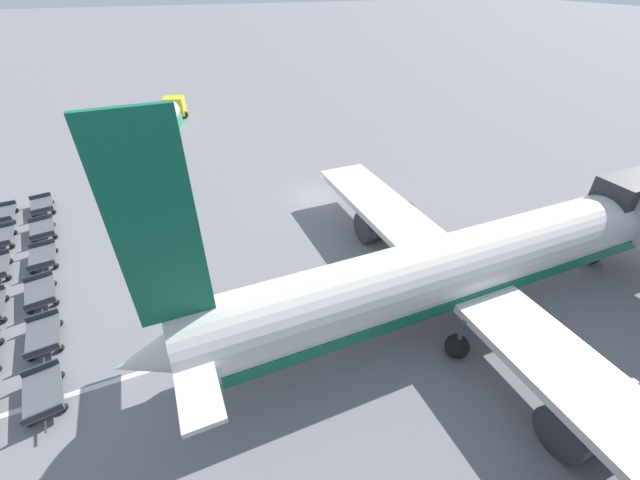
% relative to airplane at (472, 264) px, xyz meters
% --- Properties ---
extents(ground_plane, '(500.00, 500.00, 0.00)m').
position_rel_airplane_xyz_m(ground_plane, '(-15.70, -3.43, -3.10)').
color(ground_plane, gray).
extents(airplane, '(30.67, 36.83, 13.28)m').
position_rel_airplane_xyz_m(airplane, '(0.00, 0.00, 0.00)').
color(airplane, white).
rests_on(airplane, ground_plane).
extents(fuel_tanker_primary, '(9.93, 4.83, 3.17)m').
position_rel_airplane_xyz_m(fuel_tanker_primary, '(-39.44, -14.58, -1.76)').
color(fuel_tanker_primary, yellow).
rests_on(fuel_tanker_primary, ground_plane).
extents(baggage_dolly_row_near_col_a, '(3.67, 1.93, 0.92)m').
position_rel_airplane_xyz_m(baggage_dolly_row_near_col_a, '(-20.65, -28.04, -2.62)').
color(baggage_dolly_row_near_col_a, '#515459').
rests_on(baggage_dolly_row_near_col_a, ground_plane).
extents(baggage_dolly_row_near_col_b, '(3.68, 1.98, 0.92)m').
position_rel_airplane_xyz_m(baggage_dolly_row_near_col_b, '(-16.90, -27.30, -2.62)').
color(baggage_dolly_row_near_col_b, '#515459').
rests_on(baggage_dolly_row_near_col_b, ground_plane).
extents(baggage_dolly_row_mid_a_col_a, '(3.69, 2.19, 0.92)m').
position_rel_airplane_xyz_m(baggage_dolly_row_mid_a_col_a, '(-21.21, -25.45, -2.62)').
color(baggage_dolly_row_mid_a_col_a, '#515459').
rests_on(baggage_dolly_row_mid_a_col_a, ground_plane).
extents(baggage_dolly_row_mid_a_col_b, '(3.69, 2.19, 0.92)m').
position_rel_airplane_xyz_m(baggage_dolly_row_mid_a_col_b, '(-17.10, -24.70, -2.62)').
color(baggage_dolly_row_mid_a_col_b, '#515459').
rests_on(baggage_dolly_row_mid_a_col_b, ground_plane).
extents(baggage_dolly_row_mid_a_col_c, '(3.68, 2.03, 0.92)m').
position_rel_airplane_xyz_m(baggage_dolly_row_mid_a_col_c, '(-13.21, -23.98, -2.62)').
color(baggage_dolly_row_mid_a_col_c, '#515459').
rests_on(baggage_dolly_row_mid_a_col_c, ground_plane).
extents(baggage_dolly_row_mid_a_col_d, '(3.69, 2.17, 0.92)m').
position_rel_airplane_xyz_m(baggage_dolly_row_mid_a_col_d, '(-9.21, -23.40, -2.62)').
color(baggage_dolly_row_mid_a_col_d, '#515459').
rests_on(baggage_dolly_row_mid_a_col_d, ground_plane).
extents(baggage_dolly_row_mid_a_col_e, '(3.68, 2.04, 0.92)m').
position_rel_airplane_xyz_m(baggage_dolly_row_mid_a_col_e, '(-5.33, -22.54, -2.62)').
color(baggage_dolly_row_mid_a_col_e, '#515459').
rests_on(baggage_dolly_row_mid_a_col_e, ground_plane).
extents(baggage_dolly_row_mid_a_col_f, '(3.69, 2.15, 0.92)m').
position_rel_airplane_xyz_m(baggage_dolly_row_mid_a_col_f, '(-1.42, -21.86, -2.62)').
color(baggage_dolly_row_mid_a_col_f, '#515459').
rests_on(baggage_dolly_row_mid_a_col_f, ground_plane).
extents(stand_guidance_stripe, '(2.27, 39.93, 0.01)m').
position_rel_airplane_xyz_m(stand_guidance_stripe, '(-2.02, -7.61, -3.09)').
color(stand_guidance_stripe, white).
rests_on(stand_guidance_stripe, ground_plane).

